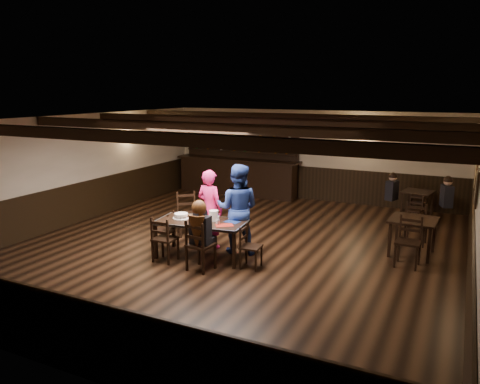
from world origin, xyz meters
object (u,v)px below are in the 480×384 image
at_px(chair_near_left, 163,236).
at_px(chair_near_right, 198,242).
at_px(dining_table, 201,224).
at_px(bar_counter, 238,171).
at_px(cake, 181,216).
at_px(man_blue, 238,209).
at_px(woman_pink, 210,209).

bearing_deg(chair_near_left, chair_near_right, -6.41).
relative_size(dining_table, bar_counter, 0.46).
height_order(chair_near_right, cake, chair_near_right).
distance_m(chair_near_left, cake, 0.63).
height_order(chair_near_right, man_blue, man_blue).
bearing_deg(cake, chair_near_right, -40.09).
bearing_deg(bar_counter, woman_pink, -70.33).
distance_m(woman_pink, bar_counter, 5.29).
xyz_separation_m(dining_table, bar_counter, (-1.94, 5.61, 0.04)).
relative_size(chair_near_left, cake, 2.67).
relative_size(woman_pink, cake, 4.94).
height_order(woman_pink, man_blue, man_blue).
bearing_deg(woman_pink, man_blue, -174.93).
distance_m(chair_near_left, chair_near_right, 0.86).
xyz_separation_m(man_blue, bar_counter, (-2.45, 5.01, -0.19)).
xyz_separation_m(chair_near_right, woman_pink, (-0.48, 1.31, 0.27)).
bearing_deg(chair_near_right, bar_counter, 109.81).
bearing_deg(man_blue, chair_near_left, 35.70).
height_order(chair_near_left, bar_counter, bar_counter).
height_order(chair_near_left, cake, chair_near_left).
bearing_deg(cake, bar_counter, 104.73).
distance_m(chair_near_right, bar_counter, 6.69).
bearing_deg(woman_pink, chair_near_right, 117.55).
relative_size(dining_table, chair_near_left, 2.06).
bearing_deg(dining_table, man_blue, 50.24).
bearing_deg(bar_counter, chair_near_left, -77.13).
distance_m(chair_near_left, woman_pink, 1.30).
bearing_deg(man_blue, bar_counter, -77.26).
bearing_deg(woman_pink, dining_table, 111.72).
height_order(dining_table, bar_counter, bar_counter).
xyz_separation_m(chair_near_left, chair_near_right, (0.85, -0.10, 0.04)).
height_order(dining_table, woman_pink, woman_pink).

